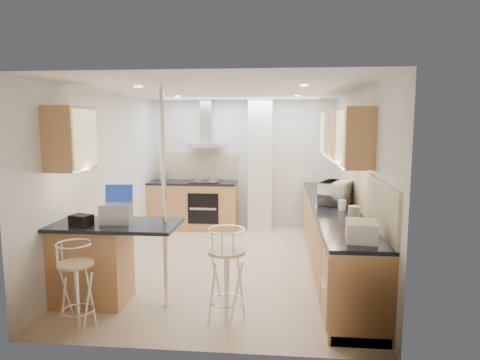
# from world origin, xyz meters

# --- Properties ---
(ground) EXTENTS (4.80, 4.80, 0.00)m
(ground) POSITION_xyz_m (0.00, 0.00, 0.00)
(ground) COLOR tan
(ground) RESTS_ON ground
(room_shell) EXTENTS (3.64, 4.84, 2.51)m
(room_shell) POSITION_xyz_m (0.32, 0.38, 1.54)
(room_shell) COLOR silver
(room_shell) RESTS_ON ground
(right_counter) EXTENTS (0.63, 4.40, 0.92)m
(right_counter) POSITION_xyz_m (1.50, 0.00, 0.46)
(right_counter) COLOR tan
(right_counter) RESTS_ON ground
(back_counter) EXTENTS (1.70, 0.63, 0.92)m
(back_counter) POSITION_xyz_m (-0.95, 2.10, 0.46)
(back_counter) COLOR tan
(back_counter) RESTS_ON ground
(peninsula) EXTENTS (1.47, 0.72, 0.94)m
(peninsula) POSITION_xyz_m (-1.12, -1.45, 0.48)
(peninsula) COLOR tan
(peninsula) RESTS_ON ground
(microwave) EXTENTS (0.56, 0.67, 0.31)m
(microwave) POSITION_xyz_m (1.52, 0.06, 1.08)
(microwave) COLOR white
(microwave) RESTS_ON right_counter
(laptop) EXTENTS (0.35, 0.28, 0.22)m
(laptop) POSITION_xyz_m (-1.08, -1.46, 1.05)
(laptop) COLOR #A2A5AA
(laptop) RESTS_ON peninsula
(bag) EXTENTS (0.26, 0.22, 0.12)m
(bag) POSITION_xyz_m (-1.42, -1.60, 1.00)
(bag) COLOR black
(bag) RESTS_ON peninsula
(bar_stool_near) EXTENTS (0.46, 0.46, 0.91)m
(bar_stool_near) POSITION_xyz_m (-1.26, -2.10, 0.45)
(bar_stool_near) COLOR tan
(bar_stool_near) RESTS_ON ground
(bar_stool_end) EXTENTS (0.45, 0.45, 1.00)m
(bar_stool_end) POSITION_xyz_m (0.20, -1.79, 0.50)
(bar_stool_end) COLOR tan
(bar_stool_end) RESTS_ON ground
(jar_a) EXTENTS (0.16, 0.16, 0.18)m
(jar_a) POSITION_xyz_m (1.54, 0.58, 1.01)
(jar_a) COLOR silver
(jar_a) RESTS_ON right_counter
(jar_b) EXTENTS (0.14, 0.14, 0.15)m
(jar_b) POSITION_xyz_m (1.63, 0.53, 1.00)
(jar_b) COLOR silver
(jar_b) RESTS_ON right_counter
(jar_c) EXTENTS (0.18, 0.18, 0.18)m
(jar_c) POSITION_xyz_m (1.59, -1.03, 1.01)
(jar_c) COLOR #C1B49A
(jar_c) RESTS_ON right_counter
(jar_d) EXTENTS (0.11, 0.11, 0.13)m
(jar_d) POSITION_xyz_m (1.55, -0.37, 0.99)
(jar_d) COLOR white
(jar_d) RESTS_ON right_counter
(bread_bin) EXTENTS (0.32, 0.39, 0.19)m
(bread_bin) POSITION_xyz_m (1.53, -1.84, 1.02)
(bread_bin) COLOR silver
(bread_bin) RESTS_ON right_counter
(kettle) EXTENTS (0.16, 0.16, 0.23)m
(kettle) POSITION_xyz_m (-1.55, 2.19, 1.04)
(kettle) COLOR silver
(kettle) RESTS_ON back_counter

